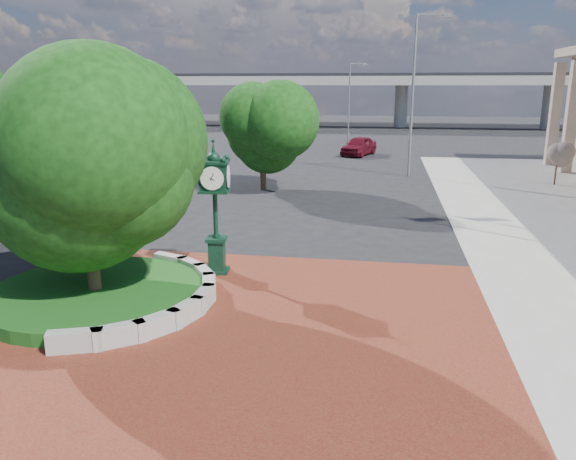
# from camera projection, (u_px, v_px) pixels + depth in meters

# --- Properties ---
(ground) EXTENTS (200.00, 200.00, 0.00)m
(ground) POSITION_uv_depth(u_px,v_px,m) (267.00, 313.00, 15.26)
(ground) COLOR black
(ground) RESTS_ON ground
(plaza) EXTENTS (12.00, 12.00, 0.04)m
(plaza) POSITION_uv_depth(u_px,v_px,m) (259.00, 328.00, 14.31)
(plaza) COLOR maroon
(plaza) RESTS_ON ground
(planter_wall) EXTENTS (2.96, 6.77, 0.54)m
(planter_wall) POSITION_uv_depth(u_px,v_px,m) (172.00, 298.00, 15.64)
(planter_wall) COLOR #9E9B93
(planter_wall) RESTS_ON ground
(grass_bed) EXTENTS (6.10, 6.10, 0.40)m
(grass_bed) POSITION_uv_depth(u_px,v_px,m) (96.00, 295.00, 16.03)
(grass_bed) COLOR #174B15
(grass_bed) RESTS_ON ground
(overpass) EXTENTS (90.00, 12.00, 7.50)m
(overpass) POSITION_uv_depth(u_px,v_px,m) (365.00, 81.00, 80.41)
(overpass) COLOR #9E9B93
(overpass) RESTS_ON ground
(tree_planter) EXTENTS (5.20, 5.20, 6.33)m
(tree_planter) POSITION_uv_depth(u_px,v_px,m) (85.00, 173.00, 15.15)
(tree_planter) COLOR #38281C
(tree_planter) RESTS_ON ground
(tree_street) EXTENTS (4.40, 4.40, 5.45)m
(tree_street) POSITION_uv_depth(u_px,v_px,m) (263.00, 134.00, 32.27)
(tree_street) COLOR #38281C
(tree_street) RESTS_ON ground
(post_clock) EXTENTS (1.00, 1.00, 4.32)m
(post_clock) POSITION_uv_depth(u_px,v_px,m) (215.00, 203.00, 17.91)
(post_clock) COLOR black
(post_clock) RESTS_ON ground
(parked_car) EXTENTS (3.35, 5.17, 1.64)m
(parked_car) POSITION_uv_depth(u_px,v_px,m) (359.00, 146.00, 48.87)
(parked_car) COLOR #590C1A
(parked_car) RESTS_ON ground
(street_lamp_near) EXTENTS (2.33, 0.39, 10.36)m
(street_lamp_near) POSITION_uv_depth(u_px,v_px,m) (417.00, 84.00, 36.32)
(street_lamp_near) COLOR slate
(street_lamp_near) RESTS_ON ground
(street_lamp_far) EXTENTS (1.79, 0.48, 8.00)m
(street_lamp_far) POSITION_uv_depth(u_px,v_px,m) (351.00, 98.00, 54.73)
(street_lamp_far) COLOR slate
(street_lamp_far) RESTS_ON ground
(shrub_far) EXTENTS (1.20, 1.20, 2.20)m
(shrub_far) POSITION_uv_depth(u_px,v_px,m) (557.00, 159.00, 34.18)
(shrub_far) COLOR #38281C
(shrub_far) RESTS_ON ground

